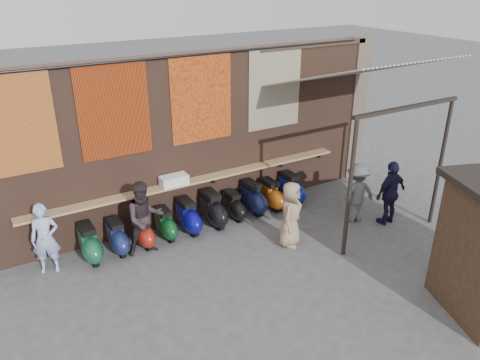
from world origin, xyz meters
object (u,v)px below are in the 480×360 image
at_px(scooter_stool_4, 188,216).
at_px(shopper_grey, 356,193).
at_px(scooter_stool_1, 117,237).
at_px(scooter_stool_6, 234,206).
at_px(scooter_stool_5, 213,209).
at_px(shopper_navy, 391,193).
at_px(shopper_tan, 291,214).
at_px(diner_right, 145,218).
at_px(scooter_stool_9, 291,188).
at_px(scooter_stool_7, 252,198).
at_px(shelf_box, 174,180).
at_px(diner_left, 45,238).
at_px(scooter_stool_3, 165,224).
at_px(scooter_stool_2, 143,231).
at_px(scooter_stool_0, 90,244).
at_px(scooter_stool_8, 271,195).

bearing_deg(scooter_stool_4, shopper_grey, -23.19).
relative_size(scooter_stool_1, scooter_stool_6, 1.07).
distance_m(scooter_stool_5, shopper_navy, 4.26).
bearing_deg(shopper_tan, diner_right, 116.30).
bearing_deg(scooter_stool_9, scooter_stool_7, 179.87).
bearing_deg(shelf_box, diner_left, -174.16).
distance_m(scooter_stool_7, shopper_navy, 3.35).
bearing_deg(scooter_stool_3, shelf_box, 37.01).
bearing_deg(diner_left, shopper_grey, 2.52).
bearing_deg(scooter_stool_7, scooter_stool_9, -0.13).
relative_size(scooter_stool_2, scooter_stool_7, 0.88).
distance_m(scooter_stool_7, shopper_tan, 1.76).
relative_size(scooter_stool_3, diner_left, 0.49).
height_order(scooter_stool_7, shopper_navy, shopper_navy).
bearing_deg(scooter_stool_7, shopper_navy, -39.74).
distance_m(scooter_stool_1, diner_right, 0.79).
xyz_separation_m(scooter_stool_3, scooter_stool_7, (2.36, 0.04, 0.05)).
xyz_separation_m(scooter_stool_0, scooter_stool_8, (4.62, 0.05, -0.01)).
bearing_deg(scooter_stool_4, scooter_stool_9, 0.93).
xyz_separation_m(scooter_stool_7, scooter_stool_8, (0.53, -0.05, -0.03)).
bearing_deg(scooter_stool_0, scooter_stool_5, 0.60).
bearing_deg(diner_right, scooter_stool_5, 14.98).
distance_m(shelf_box, diner_right, 1.25).
bearing_deg(scooter_stool_4, scooter_stool_0, -178.93).
distance_m(scooter_stool_2, scooter_stool_6, 2.36).
bearing_deg(scooter_stool_0, scooter_stool_6, 0.89).
bearing_deg(scooter_stool_9, scooter_stool_2, -178.73).
bearing_deg(scooter_stool_9, shelf_box, 175.37).
xyz_separation_m(scooter_stool_1, diner_left, (-1.41, 0.03, 0.38)).
xyz_separation_m(scooter_stool_7, diner_right, (-2.95, -0.41, 0.43)).
bearing_deg(scooter_stool_0, scooter_stool_9, 0.99).
distance_m(scooter_stool_7, shopper_grey, 2.55).
bearing_deg(scooter_stool_5, diner_left, 179.74).
height_order(diner_right, shopper_navy, diner_right).
distance_m(shelf_box, scooter_stool_9, 3.29).
relative_size(scooter_stool_7, shopper_navy, 0.53).
height_order(scooter_stool_4, shopper_navy, shopper_navy).
bearing_deg(diner_right, scooter_stool_6, 12.90).
bearing_deg(diner_left, shelf_box, 21.54).
bearing_deg(scooter_stool_6, scooter_stool_7, 3.97).
distance_m(scooter_stool_3, shopper_tan, 2.86).
bearing_deg(scooter_stool_6, scooter_stool_1, -179.36).
relative_size(scooter_stool_1, shopper_grey, 0.52).
relative_size(scooter_stool_7, scooter_stool_9, 1.03).
distance_m(scooter_stool_5, shopper_grey, 3.48).
bearing_deg(scooter_stool_7, scooter_stool_4, -178.37).
bearing_deg(diner_right, diner_left, 173.62).
xyz_separation_m(scooter_stool_7, scooter_stool_9, (1.19, -0.00, -0.01)).
bearing_deg(scooter_stool_7, scooter_stool_2, -178.16).
xyz_separation_m(scooter_stool_1, shopper_grey, (5.41, -1.57, 0.38)).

